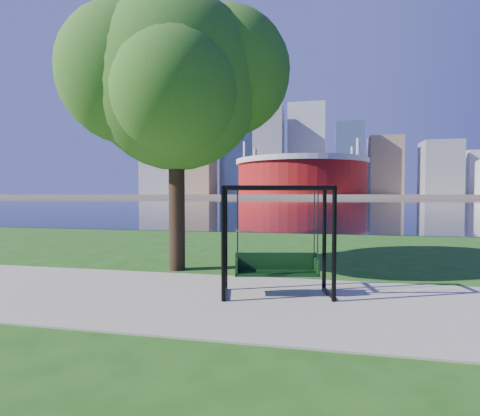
# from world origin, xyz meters

# --- Properties ---
(ground) EXTENTS (900.00, 900.00, 0.00)m
(ground) POSITION_xyz_m (0.00, 0.00, 0.00)
(ground) COLOR #1E5114
(ground) RESTS_ON ground
(path) EXTENTS (120.00, 4.00, 0.03)m
(path) POSITION_xyz_m (0.00, -0.50, 0.01)
(path) COLOR #9E937F
(path) RESTS_ON ground
(river) EXTENTS (900.00, 180.00, 0.02)m
(river) POSITION_xyz_m (0.00, 102.00, 0.01)
(river) COLOR black
(river) RESTS_ON ground
(far_bank) EXTENTS (900.00, 228.00, 2.00)m
(far_bank) POSITION_xyz_m (0.00, 306.00, 1.00)
(far_bank) COLOR #937F60
(far_bank) RESTS_ON ground
(stadium) EXTENTS (83.00, 83.00, 32.00)m
(stadium) POSITION_xyz_m (-10.00, 235.00, 14.23)
(stadium) COLOR maroon
(stadium) RESTS_ON far_bank
(skyline) EXTENTS (392.00, 66.00, 96.50)m
(skyline) POSITION_xyz_m (-4.27, 319.39, 35.89)
(skyline) COLOR gray
(skyline) RESTS_ON far_bank
(swing) EXTENTS (2.27, 1.33, 2.18)m
(swing) POSITION_xyz_m (0.59, -0.03, 1.06)
(swing) COLOR black
(swing) RESTS_ON ground
(park_tree) EXTENTS (5.88, 5.31, 7.31)m
(park_tree) POSITION_xyz_m (-2.36, 2.10, 5.07)
(park_tree) COLOR black
(park_tree) RESTS_ON ground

